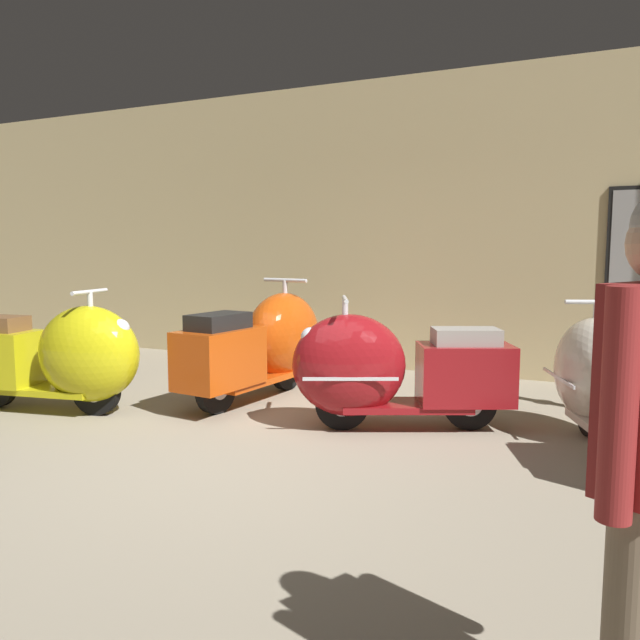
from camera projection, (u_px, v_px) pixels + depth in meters
ground_plane at (218, 464)px, 4.13m from camera, size 60.00×60.00×0.00m
showroom_back_wall at (408, 226)px, 7.26m from camera, size 18.00×0.63×3.37m
scooter_0 at (60, 357)px, 5.39m from camera, size 1.83×0.82×1.08m
scooter_1 at (266, 344)px, 5.97m from camera, size 0.73×1.90×1.13m
scooter_2 at (384, 370)px, 4.87m from camera, size 1.76×1.16×1.05m
scooter_3 at (610, 384)px, 4.38m from camera, size 1.07×1.77×1.04m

